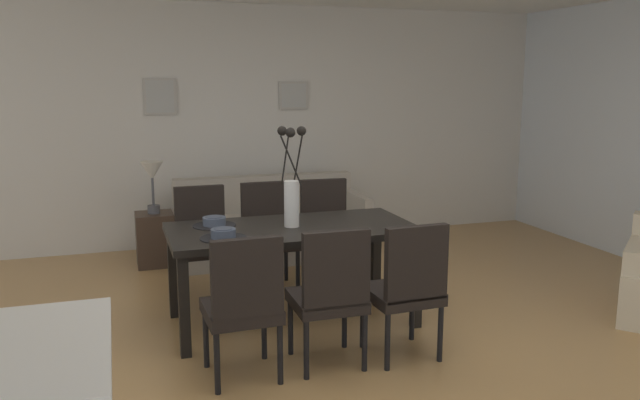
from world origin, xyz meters
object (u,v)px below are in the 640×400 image
bowl_near_right (214,221)px  bowl_near_left (223,233)px  centerpiece_vase (292,189)px  dining_table (292,237)px  side_table (155,239)px  framed_picture_left (160,97)px  dining_chair_far_right (268,230)px  dining_chair_mid_left (407,284)px  dining_chair_mid_right (327,226)px  dining_chair_far_left (330,291)px  sofa (271,229)px  dining_chair_near_right (203,236)px  dining_chair_near_left (244,301)px  framed_picture_center (294,95)px  table_lamp (152,176)px

bowl_near_right → bowl_near_left: bearing=-90.0°
centerpiece_vase → bowl_near_right: centerpiece_vase is taller
dining_table → side_table: 2.11m
centerpiece_vase → bowl_near_right: bearing=160.0°
framed_picture_left → dining_chair_far_right: bearing=-65.2°
dining_chair_mid_left → side_table: 3.09m
dining_chair_mid_right → framed_picture_left: (-1.29, 1.64, 1.12)m
centerpiece_vase → bowl_near_left: (-0.54, -0.20, -0.24)m
dining_chair_far_left → centerpiece_vase: (-0.02, 0.83, 0.51)m
sofa → framed_picture_left: size_ratio=5.05×
centerpiece_vase → framed_picture_left: bearing=106.1°
dining_chair_near_right → dining_chair_mid_right: (1.11, 0.02, 0.00)m
dining_chair_near_right → dining_table: bearing=-57.0°
dining_chair_far_right → framed_picture_left: size_ratio=2.42×
dining_chair_far_left → dining_chair_far_right: bearing=89.7°
dining_chair_mid_left → bowl_near_right: size_ratio=5.41×
dining_chair_near_left → dining_chair_far_left: (0.55, 0.02, 0.00)m
bowl_near_left → bowl_near_right: 0.40m
dining_chair_mid_left → side_table: dining_chair_mid_left is taller
side_table → framed_picture_center: size_ratio=1.57×
dining_chair_mid_left → framed_picture_left: (-1.25, 3.36, 1.12)m
table_lamp → dining_chair_mid_left: bearing=-62.8°
dining_chair_far_left → dining_chair_near_left: bearing=-178.4°
centerpiece_vase → framed_picture_center: bearing=73.9°
dining_chair_far_left → centerpiece_vase: centerpiece_vase is taller
dining_chair_far_left → framed_picture_center: bearing=78.0°
dining_chair_mid_right → framed_picture_left: bearing=128.2°
side_table → dining_chair_mid_right: bearing=-35.1°
dining_chair_far_left → bowl_near_left: size_ratio=5.41×
dining_chair_near_left → dining_chair_near_right: size_ratio=1.00×
framed_picture_left → centerpiece_vase: bearing=-73.9°
dining_chair_near_right → framed_picture_center: framed_picture_center is taller
framed_picture_center → dining_chair_far_left: bearing=-102.0°
dining_chair_far_right → side_table: bearing=132.1°
dining_chair_near_left → sofa: size_ratio=0.48×
dining_table → dining_chair_far_right: (0.03, 0.88, -0.15)m
dining_chair_far_left → centerpiece_vase: 0.98m
dining_chair_near_left → side_table: dining_chair_near_left is taller
dining_chair_mid_left → centerpiece_vase: size_ratio=1.25×
dining_chair_far_left → dining_chair_mid_left: bearing=-3.5°
sofa → side_table: (-1.17, 0.01, -0.02)m
table_lamp → framed_picture_left: framed_picture_left is taller
dining_chair_mid_right → framed_picture_left: framed_picture_left is taller
bowl_near_left → framed_picture_center: bearing=64.9°
framed_picture_center → dining_chair_far_right: bearing=-113.2°
dining_chair_near_left → table_lamp: bearing=97.2°
dining_chair_mid_right → sofa: bearing=105.1°
dining_chair_near_right → side_table: size_ratio=1.77×
dining_chair_far_right → framed_picture_left: (-0.75, 1.63, 1.12)m
table_lamp → framed_picture_center: size_ratio=1.54×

